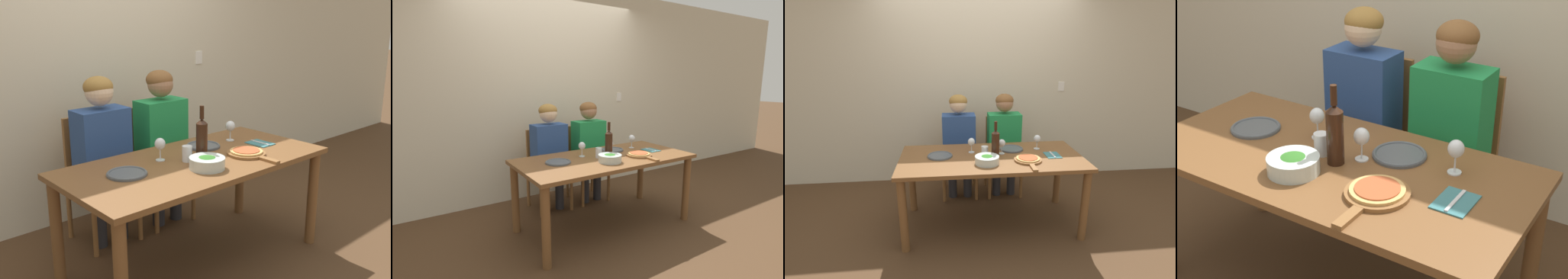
# 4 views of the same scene
# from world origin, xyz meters

# --- Properties ---
(ground_plane) EXTENTS (40.00, 40.00, 0.00)m
(ground_plane) POSITION_xyz_m (0.00, 0.00, 0.00)
(ground_plane) COLOR #4C331E
(back_wall) EXTENTS (10.00, 0.06, 2.70)m
(back_wall) POSITION_xyz_m (0.00, 1.21, 1.35)
(back_wall) COLOR beige
(back_wall) RESTS_ON ground
(dining_table) EXTENTS (1.77, 0.84, 0.74)m
(dining_table) POSITION_xyz_m (0.00, 0.00, 0.64)
(dining_table) COLOR brown
(dining_table) RESTS_ON ground
(chair_left) EXTENTS (0.42, 0.42, 0.93)m
(chair_left) POSITION_xyz_m (-0.29, 0.78, 0.51)
(chair_left) COLOR brown
(chair_left) RESTS_ON ground
(chair_right) EXTENTS (0.42, 0.42, 0.93)m
(chair_right) POSITION_xyz_m (0.25, 0.78, 0.51)
(chair_right) COLOR brown
(chair_right) RESTS_ON ground
(person_woman) EXTENTS (0.47, 0.51, 1.24)m
(person_woman) POSITION_xyz_m (-0.29, 0.67, 0.75)
(person_woman) COLOR #28282D
(person_woman) RESTS_ON ground
(person_man) EXTENTS (0.47, 0.51, 1.24)m
(person_man) POSITION_xyz_m (0.25, 0.67, 0.75)
(person_man) COLOR #28282D
(person_man) RESTS_ON ground
(wine_bottle) EXTENTS (0.08, 0.08, 0.36)m
(wine_bottle) POSITION_xyz_m (0.03, -0.02, 0.88)
(wine_bottle) COLOR black
(wine_bottle) RESTS_ON dining_table
(broccoli_bowl) EXTENTS (0.22, 0.22, 0.08)m
(broccoli_bowl) POSITION_xyz_m (-0.07, -0.18, 0.78)
(broccoli_bowl) COLOR silver
(broccoli_bowl) RESTS_ON dining_table
(dinner_plate_left) EXTENTS (0.24, 0.24, 0.02)m
(dinner_plate_left) POSITION_xyz_m (-0.50, 0.05, 0.75)
(dinner_plate_left) COLOR #4C5156
(dinner_plate_left) RESTS_ON dining_table
(dinner_plate_right) EXTENTS (0.24, 0.24, 0.02)m
(dinner_plate_right) POSITION_xyz_m (0.23, 0.18, 0.75)
(dinner_plate_right) COLOR #4C5156
(dinner_plate_right) RESTS_ON dining_table
(pizza_on_board) EXTENTS (0.26, 0.40, 0.04)m
(pizza_on_board) POSITION_xyz_m (0.32, -0.16, 0.76)
(pizza_on_board) COLOR brown
(pizza_on_board) RESTS_ON dining_table
(wine_glass_left) EXTENTS (0.07, 0.07, 0.15)m
(wine_glass_left) POSITION_xyz_m (-0.18, 0.14, 0.84)
(wine_glass_left) COLOR silver
(wine_glass_left) RESTS_ON dining_table
(wine_glass_right) EXTENTS (0.07, 0.07, 0.15)m
(wine_glass_right) POSITION_xyz_m (0.50, 0.17, 0.84)
(wine_glass_right) COLOR silver
(wine_glass_right) RESTS_ON dining_table
(wine_glass_centre) EXTENTS (0.07, 0.07, 0.15)m
(wine_glass_centre) POSITION_xyz_m (0.11, 0.07, 0.84)
(wine_glass_centre) COLOR silver
(wine_glass_centre) RESTS_ON dining_table
(water_tumbler) EXTENTS (0.07, 0.07, 0.10)m
(water_tumbler) POSITION_xyz_m (-0.06, 0.01, 0.79)
(water_tumbler) COLOR silver
(water_tumbler) RESTS_ON dining_table
(fork_on_napkin) EXTENTS (0.14, 0.18, 0.01)m
(fork_on_napkin) POSITION_xyz_m (0.60, -0.03, 0.74)
(fork_on_napkin) COLOR #387075
(fork_on_napkin) RESTS_ON dining_table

